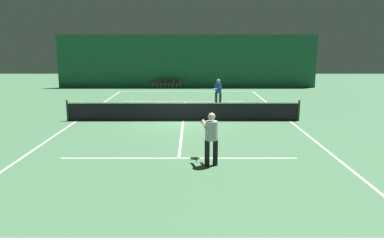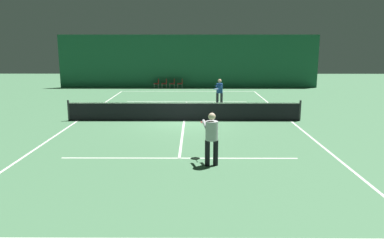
{
  "view_description": "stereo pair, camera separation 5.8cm",
  "coord_description": "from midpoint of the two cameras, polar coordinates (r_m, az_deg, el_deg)",
  "views": [
    {
      "loc": [
        0.46,
        -18.89,
        3.94
      ],
      "look_at": [
        0.43,
        -4.69,
        1.01
      ],
      "focal_mm": 35.0,
      "sensor_mm": 36.0,
      "label": 1
    },
    {
      "loc": [
        0.51,
        -18.89,
        3.94
      ],
      "look_at": [
        0.43,
        -4.69,
        1.01
      ],
      "focal_mm": 35.0,
      "sensor_mm": 36.0,
      "label": 2
    }
  ],
  "objects": [
    {
      "name": "ground_plane",
      "position": [
        19.31,
        -1.35,
        -0.11
      ],
      "size": [
        60.0,
        60.0,
        0.0
      ],
      "primitive_type": "plane",
      "color": "#4C7F56"
    },
    {
      "name": "courtside_chair_2",
      "position": [
        33.21,
        -3.11,
        5.68
      ],
      "size": [
        0.44,
        0.44,
        0.84
      ],
      "rotation": [
        0.0,
        0.0,
        -1.57
      ],
      "color": "#99999E",
      "rests_on": "ground"
    },
    {
      "name": "player_far",
      "position": [
        23.73,
        4.03,
        4.51
      ],
      "size": [
        0.7,
        1.41,
        1.71
      ],
      "rotation": [
        0.0,
        0.0,
        -1.83
      ],
      "color": "#2D2D38",
      "rests_on": "ground"
    },
    {
      "name": "player_near",
      "position": [
        12.11,
        2.89,
        -2.28
      ],
      "size": [
        0.61,
        1.43,
        1.76
      ],
      "rotation": [
        0.0,
        0.0,
        1.75
      ],
      "color": "black",
      "rests_on": "ground"
    },
    {
      "name": "backdrop_curtain",
      "position": [
        33.57,
        -0.75,
        8.91
      ],
      "size": [
        23.0,
        0.12,
        4.66
      ],
      "color": "#1E5B3D",
      "rests_on": "ground"
    },
    {
      "name": "court_line_service_far",
      "position": [
        25.6,
        -1.0,
        2.82
      ],
      "size": [
        8.25,
        0.1,
        0.0
      ],
      "color": "white",
      "rests_on": "ground"
    },
    {
      "name": "courtside_chair_1",
      "position": [
        33.26,
        -4.32,
        5.67
      ],
      "size": [
        0.44,
        0.44,
        0.84
      ],
      "rotation": [
        0.0,
        0.0,
        -1.57
      ],
      "color": "#99999E",
      "rests_on": "ground"
    },
    {
      "name": "court_line_sideline_right",
      "position": [
        19.94,
        14.66,
        -0.11
      ],
      "size": [
        0.1,
        23.8,
        0.0
      ],
      "color": "white",
      "rests_on": "ground"
    },
    {
      "name": "courtside_chair_0",
      "position": [
        33.32,
        -5.52,
        5.66
      ],
      "size": [
        0.44,
        0.44,
        0.84
      ],
      "rotation": [
        0.0,
        0.0,
        -1.57
      ],
      "color": "#99999E",
      "rests_on": "ground"
    },
    {
      "name": "court_line_baseline_far",
      "position": [
        31.05,
        -0.81,
        4.38
      ],
      "size": [
        11.0,
        0.1,
        0.0
      ],
      "color": "white",
      "rests_on": "ground"
    },
    {
      "name": "court_line_centre",
      "position": [
        19.3,
        -1.35,
        -0.11
      ],
      "size": [
        0.1,
        12.8,
        0.0
      ],
      "color": "white",
      "rests_on": "ground"
    },
    {
      "name": "court_line_sideline_left",
      "position": [
        20.21,
        -17.14,
        -0.1
      ],
      "size": [
        0.1,
        23.8,
        0.0
      ],
      "color": "white",
      "rests_on": "ground"
    },
    {
      "name": "tennis_net",
      "position": [
        19.21,
        -1.36,
        1.38
      ],
      "size": [
        12.0,
        0.1,
        1.07
      ],
      "color": "black",
      "rests_on": "ground"
    },
    {
      "name": "court_line_service_near",
      "position": [
        13.11,
        -2.05,
        -5.83
      ],
      "size": [
        8.25,
        0.1,
        0.0
      ],
      "color": "white",
      "rests_on": "ground"
    },
    {
      "name": "court_line_baseline_near",
      "position": [
        8.04,
        -3.55,
        -17.69
      ],
      "size": [
        11.0,
        0.1,
        0.0
      ],
      "color": "white",
      "rests_on": "ground"
    },
    {
      "name": "courtside_chair_3",
      "position": [
        33.18,
        -1.9,
        5.68
      ],
      "size": [
        0.44,
        0.44,
        0.84
      ],
      "rotation": [
        0.0,
        0.0,
        -1.57
      ],
      "color": "#99999E",
      "rests_on": "ground"
    }
  ]
}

